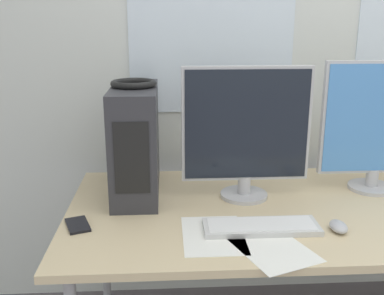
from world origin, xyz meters
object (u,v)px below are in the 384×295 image
(pc_tower, at_px, (136,141))
(cell_phone, at_px, (78,225))
(monitor_main, at_px, (246,131))
(keyboard, at_px, (261,227))
(headphones, at_px, (134,83))
(monitor_right_near, at_px, (378,125))
(mouse, at_px, (338,226))

(pc_tower, relative_size, cell_phone, 3.33)
(monitor_main, xyz_separation_m, keyboard, (0.01, -0.30, -0.27))
(headphones, distance_m, monitor_main, 0.49)
(monitor_right_near, distance_m, mouse, 0.56)
(monitor_main, relative_size, mouse, 5.81)
(monitor_right_near, bearing_deg, pc_tower, 178.43)
(pc_tower, height_order, headphones, headphones)
(monitor_right_near, distance_m, keyboard, 0.72)
(pc_tower, xyz_separation_m, monitor_right_near, (1.02, -0.03, 0.06))
(keyboard, distance_m, mouse, 0.27)
(pc_tower, bearing_deg, monitor_right_near, -1.57)
(monitor_main, distance_m, mouse, 0.51)
(pc_tower, bearing_deg, cell_phone, -121.29)
(monitor_right_near, height_order, cell_phone, monitor_right_near)
(monitor_main, xyz_separation_m, cell_phone, (-0.64, -0.24, -0.28))
(headphones, distance_m, monitor_right_near, 1.04)
(pc_tower, relative_size, monitor_right_near, 0.87)
(monitor_main, bearing_deg, cell_phone, -159.60)
(headphones, height_order, monitor_main, monitor_main)
(monitor_right_near, relative_size, mouse, 5.94)
(pc_tower, xyz_separation_m, cell_phone, (-0.20, -0.32, -0.22))
(pc_tower, distance_m, monitor_main, 0.46)
(headphones, bearing_deg, pc_tower, -90.00)
(cell_phone, bearing_deg, monitor_right_near, -6.65)
(keyboard, bearing_deg, headphones, 139.65)
(pc_tower, height_order, monitor_right_near, monitor_right_near)
(pc_tower, distance_m, keyboard, 0.64)
(headphones, height_order, monitor_right_near, monitor_right_near)
(keyboard, height_order, mouse, mouse)
(headphones, xyz_separation_m, monitor_right_near, (1.02, -0.03, -0.18))
(pc_tower, relative_size, headphones, 2.59)
(mouse, bearing_deg, cell_phone, 174.30)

